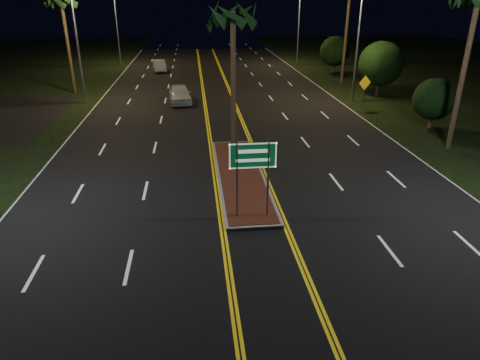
{
  "coord_description": "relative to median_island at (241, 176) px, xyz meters",
  "views": [
    {
      "loc": [
        -2.11,
        -12.1,
        8.29
      ],
      "look_at": [
        -0.53,
        2.4,
        1.9
      ],
      "focal_mm": 32.0,
      "sensor_mm": 36.0,
      "label": 1
    }
  ],
  "objects": [
    {
      "name": "streetlight_left_mid",
      "position": [
        -10.61,
        17.0,
        5.57
      ],
      "size": [
        1.91,
        0.44,
        9.0
      ],
      "color": "gray",
      "rests_on": "ground"
    },
    {
      "name": "palm_median",
      "position": [
        0.0,
        3.5,
        7.19
      ],
      "size": [
        2.4,
        2.4,
        8.3
      ],
      "color": "#382819",
      "rests_on": "ground"
    },
    {
      "name": "palm_left_far",
      "position": [
        -12.8,
        21.0,
        7.66
      ],
      "size": [
        2.4,
        2.4,
        8.8
      ],
      "color": "#382819",
      "rests_on": "ground"
    },
    {
      "name": "streetlight_right_far",
      "position": [
        10.61,
        35.0,
        5.57
      ],
      "size": [
        1.91,
        0.44,
        9.0
      ],
      "color": "gray",
      "rests_on": "ground"
    },
    {
      "name": "shrub_far",
      "position": [
        13.8,
        29.0,
        2.25
      ],
      "size": [
        3.24,
        3.24,
        3.96
      ],
      "color": "#382819",
      "rests_on": "ground"
    },
    {
      "name": "car_near",
      "position": [
        -3.22,
        16.14,
        0.75
      ],
      "size": [
        2.6,
        5.17,
        1.66
      ],
      "primitive_type": "imported",
      "rotation": [
        0.0,
        0.0,
        0.09
      ],
      "color": "silver",
      "rests_on": "ground"
    },
    {
      "name": "highway_sign",
      "position": [
        0.0,
        -4.2,
        2.32
      ],
      "size": [
        1.8,
        0.08,
        3.2
      ],
      "color": "gray",
      "rests_on": "ground"
    },
    {
      "name": "shrub_mid",
      "position": [
        14.0,
        17.0,
        2.64
      ],
      "size": [
        3.78,
        3.78,
        4.62
      ],
      "color": "#382819",
      "rests_on": "ground"
    },
    {
      "name": "median_island",
      "position": [
        0.0,
        0.0,
        0.0
      ],
      "size": [
        2.25,
        10.25,
        0.17
      ],
      "color": "gray",
      "rests_on": "ground"
    },
    {
      "name": "streetlight_right_mid",
      "position": [
        10.61,
        15.0,
        5.57
      ],
      "size": [
        1.91,
        0.44,
        9.0
      ],
      "color": "gray",
      "rests_on": "ground"
    },
    {
      "name": "warning_sign",
      "position": [
        10.8,
        12.17,
        1.64
      ],
      "size": [
        1.04,
        0.42,
        2.63
      ],
      "rotation": [
        0.0,
        0.0,
        0.36
      ],
      "color": "gray",
      "rests_on": "ground"
    },
    {
      "name": "shrub_near",
      "position": [
        13.5,
        7.0,
        1.86
      ],
      "size": [
        2.7,
        2.7,
        3.3
      ],
      "color": "#382819",
      "rests_on": "ground"
    },
    {
      "name": "streetlight_left_far",
      "position": [
        -10.61,
        37.0,
        5.57
      ],
      "size": [
        1.91,
        0.44,
        9.0
      ],
      "color": "gray",
      "rests_on": "ground"
    },
    {
      "name": "ground",
      "position": [
        0.0,
        -7.0,
        -0.08
      ],
      "size": [
        120.0,
        120.0,
        0.0
      ],
      "primitive_type": "plane",
      "color": "black",
      "rests_on": "ground"
    },
    {
      "name": "car_far",
      "position": [
        -5.9,
        32.04,
        0.64
      ],
      "size": [
        2.49,
        4.59,
        1.46
      ],
      "primitive_type": "imported",
      "rotation": [
        0.0,
        0.0,
        0.15
      ],
      "color": "silver",
      "rests_on": "ground"
    }
  ]
}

